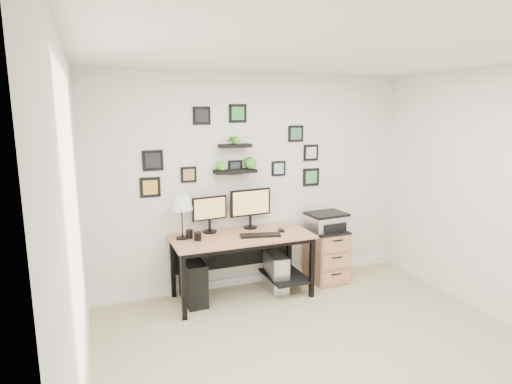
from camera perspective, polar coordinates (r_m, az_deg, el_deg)
name	(u,v)px	position (r m, az deg, el deg)	size (l,w,h in m)	color
room	(256,278)	(5.56, 0.06, -11.37)	(4.00, 4.00, 4.00)	#BDB187
desk	(244,244)	(4.99, -1.61, -6.99)	(1.60, 0.70, 0.75)	tan
monitor_left	(210,212)	(4.98, -6.22, -2.62)	(0.42, 0.18, 0.43)	black
monitor_right	(251,205)	(5.12, -0.74, -1.76)	(0.52, 0.18, 0.48)	black
keyboard	(260,235)	(4.87, 0.56, -5.78)	(0.46, 0.15, 0.02)	black
mouse	(281,230)	(5.06, 3.38, -5.13)	(0.06, 0.10, 0.03)	black
table_lamp	(181,203)	(4.76, -9.92, -1.52)	(0.24, 0.24, 0.50)	black
mug	(198,236)	(4.75, -7.78, -5.88)	(0.08, 0.08, 0.09)	black
pen_cup	(189,234)	(4.84, -8.87, -5.55)	(0.08, 0.08, 0.10)	black
pc_tower_black	(193,281)	(5.00, -8.38, -11.70)	(0.22, 0.49, 0.49)	black
pc_tower_grey	(276,272)	(5.29, 2.71, -10.56)	(0.24, 0.47, 0.45)	gray
file_cabinet	(326,255)	(5.60, 9.29, -8.25)	(0.43, 0.53, 0.67)	tan
printer	(327,221)	(5.47, 9.39, -3.86)	(0.50, 0.41, 0.21)	silver
wall_decor	(236,155)	(5.03, -2.62, 4.93)	(2.26, 0.18, 1.03)	black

